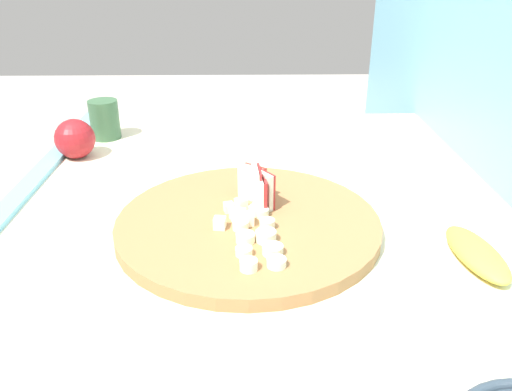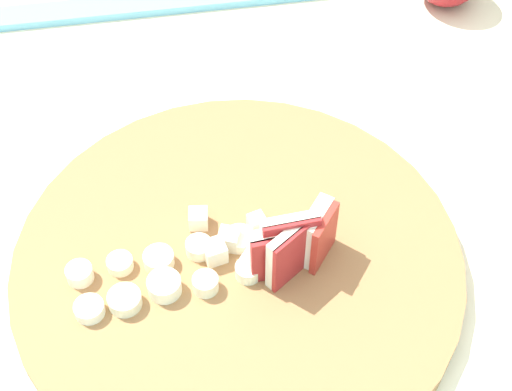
{
  "view_description": "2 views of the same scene",
  "coord_description": "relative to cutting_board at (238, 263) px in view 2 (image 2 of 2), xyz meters",
  "views": [
    {
      "loc": [
        0.64,
        -0.01,
        1.26
      ],
      "look_at": [
        -0.02,
        -0.0,
        0.93
      ],
      "focal_mm": 35.76,
      "sensor_mm": 36.0,
      "label": 1
    },
    {
      "loc": [
        0.01,
        0.38,
        1.46
      ],
      "look_at": [
        -0.06,
        -0.05,
        0.93
      ],
      "focal_mm": 54.32,
      "sensor_mm": 36.0,
      "label": 2
    }
  ],
  "objects": [
    {
      "name": "cutting_board",
      "position": [
        0.0,
        0.0,
        0.0
      ],
      "size": [
        0.4,
        0.4,
        0.02
      ],
      "primitive_type": "cylinder",
      "color": "olive",
      "rests_on": "tiled_countertop"
    },
    {
      "name": "apple_wedge_fan",
      "position": [
        -0.05,
        0.02,
        0.04
      ],
      "size": [
        0.08,
        0.06,
        0.06
      ],
      "color": "#A32323",
      "rests_on": "cutting_board"
    },
    {
      "name": "apple_dice_pile",
      "position": [
        0.0,
        -0.01,
        0.02
      ],
      "size": [
        0.08,
        0.08,
        0.02
      ],
      "color": "#EFE5CC",
      "rests_on": "cutting_board"
    },
    {
      "name": "banana_slice_rows",
      "position": [
        0.07,
        0.01,
        0.02
      ],
      "size": [
        0.17,
        0.08,
        0.02
      ],
      "color": "white",
      "rests_on": "cutting_board"
    }
  ]
}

